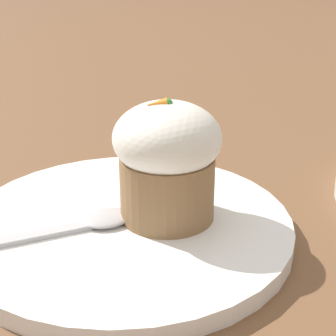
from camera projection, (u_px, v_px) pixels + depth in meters
ground_plane at (127, 236)px, 0.44m from camera, size 4.00×4.00×0.00m
dessert_plate at (126, 228)px, 0.43m from camera, size 0.26×0.26×0.01m
carrot_cake at (168, 161)px, 0.41m from camera, size 0.08×0.08×0.10m
spoon at (81, 225)px, 0.42m from camera, size 0.13×0.05×0.01m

